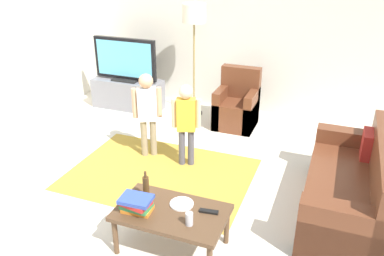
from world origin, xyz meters
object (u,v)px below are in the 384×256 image
floor_lamp (194,20)px  armchair (237,107)px  child_near_tv (147,108)px  bottle (146,187)px  book_stack (137,204)px  couch (355,190)px  tv_stand (128,94)px  plate (182,204)px  tv_remote (209,211)px  soda_can (189,219)px  child_center (186,118)px  coffee_table (172,215)px  tv (125,60)px

floor_lamp → armchair: bearing=-13.7°
child_near_tv → bottle: (0.72, -1.45, -0.14)m
floor_lamp → book_stack: 3.44m
couch → tv_stand: bearing=154.2°
plate → bottle: bearing=-176.7°
bottle → tv_remote: bearing=0.0°
soda_can → plate: bearing=125.3°
tv_stand → book_stack: (1.83, -3.06, 0.25)m
tv_stand → tv_remote: tv_stand is taller
tv_stand → child_center: child_center is taller
tv_stand → coffee_table: (2.12, -2.94, 0.13)m
child_near_tv → tv_remote: (1.34, -1.45, -0.25)m
bottle → plate: bottle is taller
child_near_tv → soda_can: (1.24, -1.67, -0.20)m
child_near_tv → child_center: child_near_tv is taller
plate → couch: bearing=34.8°
floor_lamp → tv: bearing=-171.5°
child_center → bottle: bearing=-83.6°
coffee_table → tv_stand: bearing=125.7°
tv → bottle: 3.37m
coffee_table → bottle: 0.36m
floor_lamp → plate: floor_lamp is taller
couch → child_center: bearing=170.8°
tv_stand → bottle: 3.39m
floor_lamp → plate: 3.34m
tv → floor_lamp: size_ratio=0.62×
armchair → plate: (0.23, -2.78, 0.13)m
tv → soda_can: bearing=-52.5°
armchair → tv_remote: 2.85m
floor_lamp → bottle: bearing=-77.4°
tv → book_stack: bearing=-58.9°
child_near_tv → tv_remote: size_ratio=6.66×
tv_stand → plate: 3.56m
child_center → coffee_table: (0.46, -1.49, -0.27)m
child_center → plate: size_ratio=4.88×
child_near_tv → soda_can: bearing=-53.4°
tv_stand → couch: bearing=-25.8°
floor_lamp → soda_can: 3.59m
tv → child_near_tv: bearing=-51.4°
armchair → plate: bearing=-85.2°
floor_lamp → child_center: (0.51, -1.60, -0.90)m
child_center → plate: bearing=-69.7°
tv_stand → tv: 0.60m
child_center → tv_stand: bearing=138.9°
couch → coffee_table: couch is taller
child_near_tv → bottle: child_near_tv is taller
armchair → book_stack: armchair is taller
child_center → book_stack: (0.17, -1.61, -0.15)m
child_near_tv → tv_remote: bearing=-47.2°
plate → coffee_table: bearing=-112.7°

